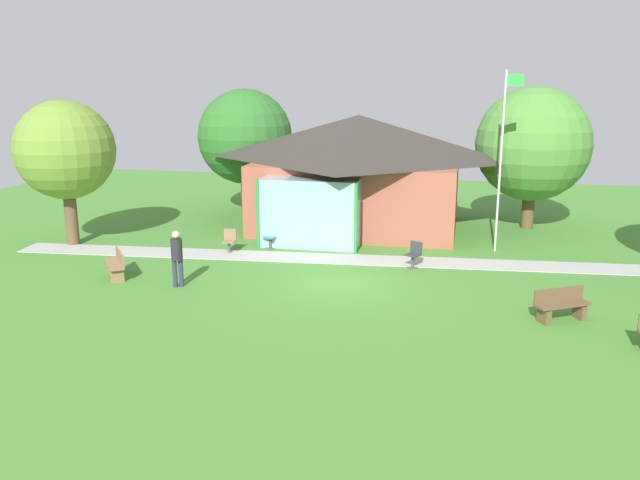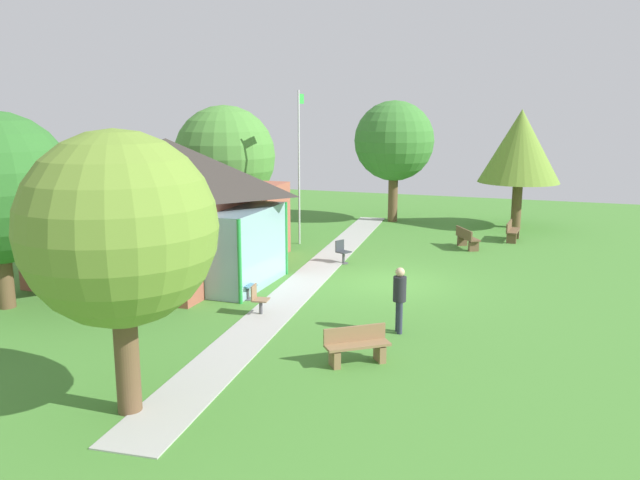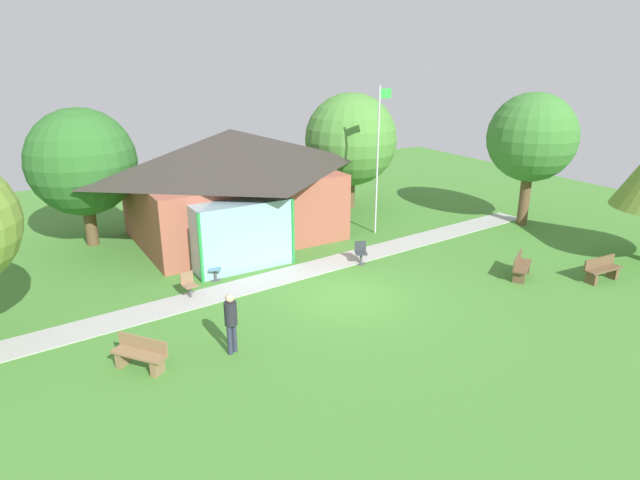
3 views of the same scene
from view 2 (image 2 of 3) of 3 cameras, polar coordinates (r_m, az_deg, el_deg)
The scene contains 15 objects.
ground_plane at distance 21.79m, azimuth 6.21°, elevation -3.74°, with size 44.00×44.00×0.00m, color #478433.
pavilion at distance 23.55m, azimuth -12.95°, elevation 3.26°, with size 9.11×7.86×4.68m.
footpath at distance 22.53m, azimuth -0.72°, elevation -3.11°, with size 24.40×1.30×0.03m, color #ADADA8.
flagpole at distance 27.24m, azimuth -1.84°, elevation 6.92°, with size 0.64×0.08×6.42m.
bench_mid_right at distance 27.41m, azimuth 12.80°, elevation 0.10°, with size 1.51×1.15×0.84m.
bench_mid_left at distance 14.99m, azimuth 3.25°, elevation -9.32°, with size 1.25×1.46×0.84m.
bench_lawn_far_right at distance 29.48m, azimuth 16.54°, elevation 0.70°, with size 1.53×0.55×0.84m.
patio_chair_lawn_spare at distance 24.23m, azimuth 1.97°, elevation -1.09°, with size 0.59×0.59×0.86m.
patio_chair_west at distance 18.37m, azimuth -5.43°, elevation -5.32°, with size 0.49×0.49×0.86m.
patio_chair_porch_left at distance 19.88m, azimuth -6.52°, elevation -4.02°, with size 0.57×0.57×0.86m.
visitor_strolling_lawn at distance 16.83m, azimuth 7.01°, elevation -4.80°, with size 0.34×0.34×1.74m.
tree_west_hedge at distance 12.34m, azimuth -17.28°, elevation 0.83°, with size 3.63×3.63×5.40m.
tree_east_hedge at distance 32.87m, azimuth 6.54°, elevation 8.62°, with size 3.98×3.98×6.07m.
tree_behind_pavilion_right at distance 30.25m, azimuth -8.36°, elevation 7.26°, with size 4.64×4.64×5.84m.
tree_far_east at distance 32.42m, azimuth 17.20°, elevation 7.85°, with size 3.83×3.83×5.65m.
Camera 2 is at (-20.50, -4.59, 5.77)m, focal length 36.38 mm.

